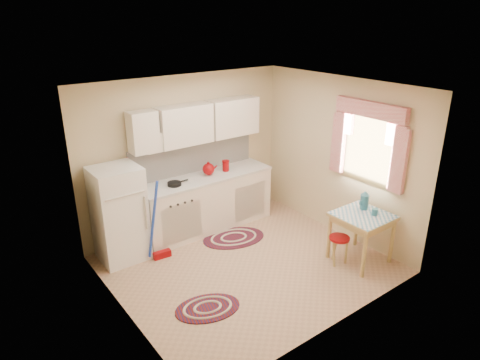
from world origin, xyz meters
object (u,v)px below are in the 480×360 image
object	(u,v)px
base_cabinets	(207,203)
table	(360,238)
stool	(338,250)
fridge	(119,214)

from	to	relation	value
base_cabinets	table	world-z (taller)	base_cabinets
base_cabinets	stool	size ratio (longest dim) A/B	5.36
fridge	table	world-z (taller)	fridge
fridge	base_cabinets	distance (m)	1.52
table	stool	world-z (taller)	table
fridge	stool	distance (m)	3.15
base_cabinets	table	xyz separation A→B (m)	(1.21, -2.17, -0.08)
base_cabinets	stool	world-z (taller)	base_cabinets
base_cabinets	table	distance (m)	2.49
fridge	base_cabinets	xyz separation A→B (m)	(1.49, 0.05, -0.26)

